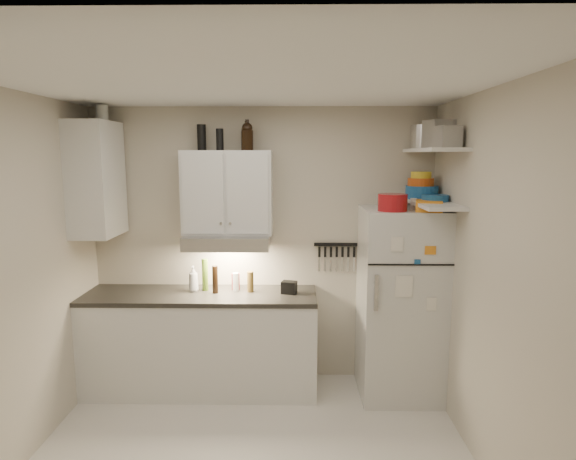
{
  "coord_description": "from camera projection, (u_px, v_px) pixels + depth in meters",
  "views": [
    {
      "loc": [
        0.3,
        -3.0,
        2.16
      ],
      "look_at": [
        0.25,
        0.9,
        1.55
      ],
      "focal_mm": 30.0,
      "sensor_mm": 36.0,
      "label": 1
    }
  ],
  "objects": [
    {
      "name": "vinegar_bottle",
      "position": [
        215.0,
        280.0,
        4.35
      ],
      "size": [
        0.05,
        0.05,
        0.25
      ],
      "primitive_type": "cylinder",
      "rotation": [
        0.0,
        0.0,
        0.02
      ],
      "color": "black",
      "rests_on": "countertop"
    },
    {
      "name": "ceiling",
      "position": [
        245.0,
        80.0,
        2.9
      ],
      "size": [
        3.2,
        3.0,
        0.02
      ],
      "primitive_type": "cube",
      "color": "white",
      "rests_on": "ground"
    },
    {
      "name": "right_wall",
      "position": [
        498.0,
        291.0,
        3.08
      ],
      "size": [
        0.02,
        3.0,
        2.6
      ],
      "primitive_type": "cube",
      "color": "beige",
      "rests_on": "ground"
    },
    {
      "name": "knife_strip",
      "position": [
        336.0,
        244.0,
        4.56
      ],
      "size": [
        0.42,
        0.02,
        0.03
      ],
      "primitive_type": "cube",
      "color": "black",
      "rests_on": "back_wall"
    },
    {
      "name": "thermos_b",
      "position": [
        202.0,
        138.0,
        4.33
      ],
      "size": [
        0.08,
        0.08,
        0.23
      ],
      "primitive_type": "cylinder",
      "rotation": [
        0.0,
        0.0,
        0.0
      ],
      "color": "black",
      "rests_on": "upper_cabinet"
    },
    {
      "name": "side_cabinet",
      "position": [
        96.0,
        179.0,
        4.21
      ],
      "size": [
        0.33,
        0.55,
        1.0
      ],
      "primitive_type": "cube",
      "color": "silver",
      "rests_on": "left_wall"
    },
    {
      "name": "caddy",
      "position": [
        289.0,
        287.0,
        4.34
      ],
      "size": [
        0.15,
        0.13,
        0.11
      ],
      "primitive_type": "cube",
      "rotation": [
        0.0,
        0.0,
        -0.28
      ],
      "color": "black",
      "rests_on": "countertop"
    },
    {
      "name": "countertop",
      "position": [
        200.0,
        295.0,
        4.36
      ],
      "size": [
        2.1,
        0.62,
        0.04
      ],
      "primitive_type": "cube",
      "color": "#282622",
      "rests_on": "base_cabinet"
    },
    {
      "name": "book_stack",
      "position": [
        429.0,
        206.0,
        3.98
      ],
      "size": [
        0.27,
        0.31,
        0.09
      ],
      "primitive_type": "cube",
      "rotation": [
        0.0,
        0.0,
        -0.26
      ],
      "color": "orange",
      "rests_on": "fridge"
    },
    {
      "name": "thermos_a",
      "position": [
        220.0,
        140.0,
        4.26
      ],
      "size": [
        0.09,
        0.09,
        0.19
      ],
      "primitive_type": "cylinder",
      "rotation": [
        0.0,
        0.0,
        0.43
      ],
      "color": "black",
      "rests_on": "upper_cabinet"
    },
    {
      "name": "base_cabinet",
      "position": [
        202.0,
        344.0,
        4.43
      ],
      "size": [
        2.1,
        0.6,
        0.88
      ],
      "primitive_type": "cube",
      "color": "silver",
      "rests_on": "floor"
    },
    {
      "name": "dutch_oven",
      "position": [
        393.0,
        202.0,
        3.99
      ],
      "size": [
        0.31,
        0.31,
        0.14
      ],
      "primitive_type": "cylinder",
      "rotation": [
        0.0,
        0.0,
        0.31
      ],
      "color": "maroon",
      "rests_on": "fridge"
    },
    {
      "name": "stock_pot",
      "position": [
        427.0,
        137.0,
        4.28
      ],
      "size": [
        0.38,
        0.38,
        0.21
      ],
      "primitive_type": "cylinder",
      "rotation": [
        0.0,
        0.0,
        -0.39
      ],
      "color": "silver",
      "rests_on": "shelf_hi"
    },
    {
      "name": "shelf_lo",
      "position": [
        431.0,
        203.0,
        4.03
      ],
      "size": [
        0.3,
        0.95,
        0.03
      ],
      "primitive_type": "cube",
      "color": "silver",
      "rests_on": "right_wall"
    },
    {
      "name": "range_hood",
      "position": [
        228.0,
        241.0,
        4.35
      ],
      "size": [
        0.76,
        0.46,
        0.12
      ],
      "primitive_type": "cube",
      "color": "silver",
      "rests_on": "back_wall"
    },
    {
      "name": "tin_b",
      "position": [
        447.0,
        137.0,
        3.68
      ],
      "size": [
        0.2,
        0.2,
        0.17
      ],
      "primitive_type": "cube",
      "rotation": [
        0.0,
        0.0,
        0.21
      ],
      "color": "#AAAAAD",
      "rests_on": "shelf_hi"
    },
    {
      "name": "left_wall",
      "position": [
        1.0,
        289.0,
        3.13
      ],
      "size": [
        0.02,
        3.0,
        2.6
      ],
      "primitive_type": "cube",
      "color": "beige",
      "rests_on": "ground"
    },
    {
      "name": "clear_bottle",
      "position": [
        236.0,
        282.0,
        4.42
      ],
      "size": [
        0.06,
        0.06,
        0.17
      ],
      "primitive_type": "cylinder",
      "rotation": [
        0.0,
        0.0,
        -0.04
      ],
      "color": "silver",
      "rests_on": "countertop"
    },
    {
      "name": "red_jar",
      "position": [
        236.0,
        282.0,
        4.47
      ],
      "size": [
        0.1,
        0.1,
        0.15
      ],
      "primitive_type": "cylinder",
      "rotation": [
        0.0,
        0.0,
        -0.42
      ],
      "color": "maroon",
      "rests_on": "countertop"
    },
    {
      "name": "tin_a",
      "position": [
        440.0,
        134.0,
        3.94
      ],
      "size": [
        0.27,
        0.25,
        0.23
      ],
      "primitive_type": "cube",
      "rotation": [
        0.0,
        0.0,
        0.24
      ],
      "color": "#AAAAAD",
      "rests_on": "shelf_hi"
    },
    {
      "name": "bowl_orange",
      "position": [
        421.0,
        182.0,
        4.25
      ],
      "size": [
        0.23,
        0.23,
        0.07
      ],
      "primitive_type": "cylinder",
      "color": "#BD4911",
      "rests_on": "bowl_teal"
    },
    {
      "name": "pepper_mill",
      "position": [
        250.0,
        282.0,
        4.39
      ],
      "size": [
        0.07,
        0.07,
        0.19
      ],
      "primitive_type": "cylinder",
      "rotation": [
        0.0,
        0.0,
        -0.29
      ],
      "color": "brown",
      "rests_on": "countertop"
    },
    {
      "name": "growler_b",
      "position": [
        247.0,
        136.0,
        4.22
      ],
      "size": [
        0.12,
        0.12,
        0.25
      ],
      "primitive_type": null,
      "rotation": [
        0.0,
        0.0,
        -0.1
      ],
      "color": "black",
      "rests_on": "upper_cabinet"
    },
    {
      "name": "upper_cabinet",
      "position": [
        228.0,
        192.0,
        4.35
      ],
      "size": [
        0.8,
        0.33,
        0.75
      ],
      "primitive_type": "cube",
      "color": "silver",
      "rests_on": "back_wall"
    },
    {
      "name": "side_jar",
      "position": [
        102.0,
        113.0,
        4.19
      ],
      "size": [
        0.13,
        0.13,
        0.14
      ],
      "primitive_type": "cylinder",
      "rotation": [
        0.0,
        0.0,
        -0.29
      ],
      "color": "silver",
      "rests_on": "side_cabinet"
    },
    {
      "name": "oil_bottle",
      "position": [
        205.0,
        275.0,
        4.43
      ],
      "size": [
        0.07,
        0.07,
        0.3
      ],
      "primitive_type": "cylinder",
      "rotation": [
        0.0,
        0.0,
        0.29
      ],
      "color": "#476719",
      "rests_on": "countertop"
    },
    {
      "name": "growler_a",
      "position": [
        247.0,
        137.0,
        4.32
      ],
      "size": [
        0.12,
        0.12,
        0.24
      ],
      "primitive_type": null,
      "rotation": [
        0.0,
        0.0,
        0.25
      ],
      "color": "black",
      "rests_on": "upper_cabinet"
    },
    {
      "name": "spice_jar",
      "position": [
        414.0,
        204.0,
        4.1
      ],
      "size": [
        0.06,
        0.06,
        0.1
      ],
      "primitive_type": "cylinder",
      "rotation": [
        0.0,
        0.0,
        -0.02
      ],
      "color": "silver",
      "rests_on": "fridge"
    },
    {
      "name": "plates",
      "position": [
        435.0,
        198.0,
        4.03
      ],
      "size": [
        0.23,
        0.23,
        0.06
      ],
      "primitive_type": "cylinder",
      "rotation": [
        0.0,
        0.0,
        0.03
      ],
      "color": "#19528D",
      "rests_on": "shelf_lo"
    },
    {
      "name": "back_wall",
      "position": [
        263.0,
        246.0,
        4.6
      ],
      "size": [
        3.2,
        0.02,
        2.6
      ],
      "primitive_type": "cube",
      "color": "beige",
      "rests_on": "ground"
    },
    {
      "name": "fridge",
      "position": [
        400.0,
        303.0,
        4.3
      ],
      "size": [
        0.7,
        0.68,
        1.7
      ],
      "primitive_type": "cube",
      "color": "silver",
      "rests_on": "floor"
    },
    {
      "name": "shelf_hi",
      "position": [
        434.0,
        150.0,
        3.96
      ],
      "size": [
        0.3,
        0.95,
        0.03
      ],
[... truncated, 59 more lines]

